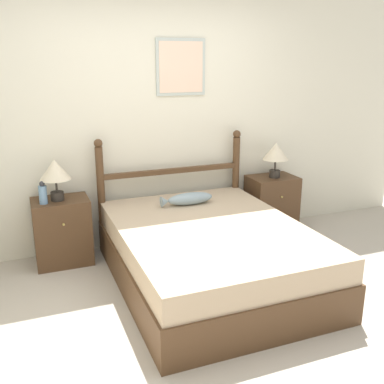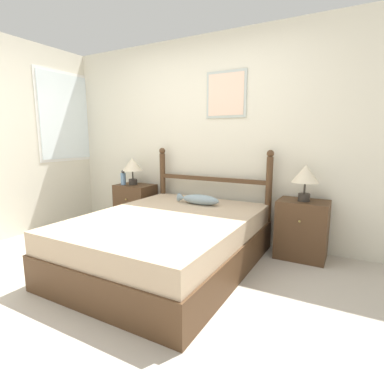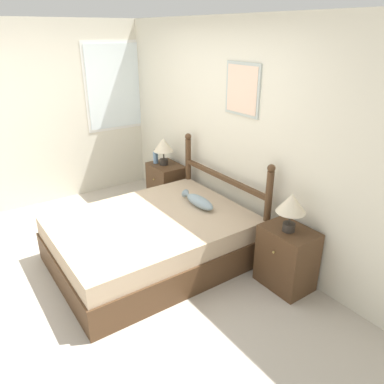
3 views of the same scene
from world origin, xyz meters
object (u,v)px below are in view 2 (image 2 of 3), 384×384
Objects in this scene: bed at (168,241)px; nightstand_left at (136,206)px; nightstand_right at (302,229)px; fish_pillow at (199,199)px; table_lamp_right at (305,175)px; table_lamp_left at (132,166)px; bottle at (123,178)px.

nightstand_left is at bearing 142.35° from bed.
bed is 1.45m from nightstand_left.
fish_pillow is at bearing -166.12° from nightstand_right.
fish_pillow is at bearing -167.54° from table_lamp_right.
nightstand_left is 1.00× the size of nightstand_right.
bed is 1.57m from table_lamp_right.
nightstand_left and nightstand_right have the same top height.
table_lamp_left and table_lamp_right have the same top height.
table_lamp_right reaches higher than nightstand_left.
bed is 1.59m from table_lamp_left.
nightstand_left is at bearing 180.00° from nightstand_right.
bed is 1.59m from bottle.
bottle reaches higher than nightstand_right.
table_lamp_right is 2.45m from bottle.
table_lamp_left reaches higher than bottle.
nightstand_right reaches higher than bed.
nightstand_right is at bearing 37.65° from bed.
nightstand_left reaches higher than bed.
table_lamp_left is at bearing 25.09° from bottle.
nightstand_right is (1.15, 0.88, 0.06)m from bed.
table_lamp_left reaches higher than nightstand_right.
bed is 3.25× the size of nightstand_left.
table_lamp_right is at bearing -0.71° from nightstand_left.
nightstand_right is at bearing 13.88° from fish_pillow.
bed is 9.79× the size of bottle.
bottle is 0.40× the size of fish_pillow.
nightstand_left is 1.21× the size of fish_pillow.
table_lamp_right reaches higher than bed.
nightstand_right is 2.39m from table_lamp_left.
table_lamp_left is 0.23m from bottle.
nightstand_left is at bearing 166.83° from fish_pillow.
bottle reaches higher than nightstand_left.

